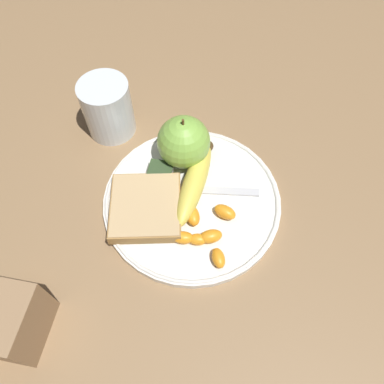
# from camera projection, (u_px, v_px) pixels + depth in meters

# --- Properties ---
(ground_plane) EXTENTS (3.00, 3.00, 0.00)m
(ground_plane) POSITION_uv_depth(u_px,v_px,m) (192.00, 203.00, 0.58)
(ground_plane) COLOR olive
(plate) EXTENTS (0.27, 0.27, 0.01)m
(plate) POSITION_uv_depth(u_px,v_px,m) (192.00, 200.00, 0.57)
(plate) COLOR silver
(plate) RESTS_ON ground_plane
(juice_glass) EXTENTS (0.08, 0.08, 0.10)m
(juice_glass) POSITION_uv_depth(u_px,v_px,m) (108.00, 110.00, 0.62)
(juice_glass) COLOR silver
(juice_glass) RESTS_ON ground_plane
(apple) EXTENTS (0.08, 0.08, 0.09)m
(apple) POSITION_uv_depth(u_px,v_px,m) (184.00, 142.00, 0.57)
(apple) COLOR #84BC47
(apple) RESTS_ON plate
(banana) EXTENTS (0.16, 0.05, 0.03)m
(banana) POSITION_uv_depth(u_px,v_px,m) (196.00, 181.00, 0.56)
(banana) COLOR #E0CC4C
(banana) RESTS_ON plate
(bread_slice) EXTENTS (0.13, 0.12, 0.02)m
(bread_slice) POSITION_uv_depth(u_px,v_px,m) (146.00, 207.00, 0.55)
(bread_slice) COLOR olive
(bread_slice) RESTS_ON plate
(fork) EXTENTS (0.04, 0.17, 0.00)m
(fork) POSITION_uv_depth(u_px,v_px,m) (193.00, 190.00, 0.57)
(fork) COLOR silver
(fork) RESTS_ON plate
(jam_packet) EXTENTS (0.05, 0.04, 0.02)m
(jam_packet) POSITION_uv_depth(u_px,v_px,m) (160.00, 176.00, 0.58)
(jam_packet) COLOR silver
(jam_packet) RESTS_ON plate
(orange_segment_0) EXTENTS (0.02, 0.03, 0.02)m
(orange_segment_0) POSITION_uv_depth(u_px,v_px,m) (198.00, 239.00, 0.52)
(orange_segment_0) COLOR orange
(orange_segment_0) RESTS_ON plate
(orange_segment_1) EXTENTS (0.03, 0.04, 0.02)m
(orange_segment_1) POSITION_uv_depth(u_px,v_px,m) (211.00, 236.00, 0.52)
(orange_segment_1) COLOR orange
(orange_segment_1) RESTS_ON plate
(orange_segment_2) EXTENTS (0.03, 0.03, 0.02)m
(orange_segment_2) POSITION_uv_depth(u_px,v_px,m) (218.00, 258.00, 0.51)
(orange_segment_2) COLOR orange
(orange_segment_2) RESTS_ON plate
(orange_segment_3) EXTENTS (0.04, 0.03, 0.02)m
(orange_segment_3) POSITION_uv_depth(u_px,v_px,m) (193.00, 216.00, 0.54)
(orange_segment_3) COLOR orange
(orange_segment_3) RESTS_ON plate
(orange_segment_4) EXTENTS (0.02, 0.03, 0.02)m
(orange_segment_4) POSITION_uv_depth(u_px,v_px,m) (182.00, 237.00, 0.52)
(orange_segment_4) COLOR orange
(orange_segment_4) RESTS_ON plate
(orange_segment_5) EXTENTS (0.03, 0.04, 0.02)m
(orange_segment_5) POSITION_uv_depth(u_px,v_px,m) (225.00, 212.00, 0.54)
(orange_segment_5) COLOR orange
(orange_segment_5) RESTS_ON plate
(condiment_caddy) EXTENTS (0.08, 0.08, 0.09)m
(condiment_caddy) POSITION_uv_depth(u_px,v_px,m) (5.00, 321.00, 0.44)
(condiment_caddy) COLOR #93704C
(condiment_caddy) RESTS_ON ground_plane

